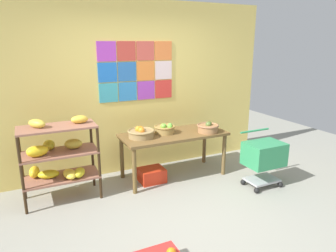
{
  "coord_description": "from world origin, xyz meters",
  "views": [
    {
      "loc": [
        -1.57,
        -2.76,
        2.03
      ],
      "look_at": [
        0.15,
        0.84,
        0.95
      ],
      "focal_mm": 32.94,
      "sensor_mm": 36.0,
      "label": 1
    }
  ],
  "objects_px": {
    "banana_shelf_unit": "(57,154)",
    "fruit_basket_right": "(208,128)",
    "display_table": "(174,138)",
    "produce_crate_under_table": "(152,175)",
    "shopping_cart": "(264,156)",
    "fruit_basket_left": "(165,129)",
    "fruit_basket_back_right": "(141,133)"
  },
  "relations": [
    {
      "from": "display_table",
      "to": "produce_crate_under_table",
      "type": "distance_m",
      "value": 0.64
    },
    {
      "from": "banana_shelf_unit",
      "to": "display_table",
      "type": "relative_size",
      "value": 0.7
    },
    {
      "from": "shopping_cart",
      "to": "banana_shelf_unit",
      "type": "bearing_deg",
      "value": 169.79
    },
    {
      "from": "fruit_basket_back_right",
      "to": "produce_crate_under_table",
      "type": "height_order",
      "value": "fruit_basket_back_right"
    },
    {
      "from": "banana_shelf_unit",
      "to": "fruit_basket_left",
      "type": "relative_size",
      "value": 3.48
    },
    {
      "from": "display_table",
      "to": "shopping_cart",
      "type": "height_order",
      "value": "shopping_cart"
    },
    {
      "from": "banana_shelf_unit",
      "to": "fruit_basket_right",
      "type": "distance_m",
      "value": 2.21
    },
    {
      "from": "fruit_basket_right",
      "to": "banana_shelf_unit",
      "type": "bearing_deg",
      "value": 175.92
    },
    {
      "from": "shopping_cart",
      "to": "fruit_basket_left",
      "type": "bearing_deg",
      "value": 147.84
    },
    {
      "from": "fruit_basket_left",
      "to": "fruit_basket_back_right",
      "type": "height_order",
      "value": "fruit_basket_back_right"
    },
    {
      "from": "banana_shelf_unit",
      "to": "produce_crate_under_table",
      "type": "relative_size",
      "value": 3.02
    },
    {
      "from": "banana_shelf_unit",
      "to": "fruit_basket_right",
      "type": "bearing_deg",
      "value": -4.08
    },
    {
      "from": "fruit_basket_right",
      "to": "shopping_cart",
      "type": "relative_size",
      "value": 0.42
    },
    {
      "from": "display_table",
      "to": "fruit_basket_back_right",
      "type": "relative_size",
      "value": 4.08
    },
    {
      "from": "fruit_basket_left",
      "to": "shopping_cart",
      "type": "relative_size",
      "value": 0.4
    },
    {
      "from": "display_table",
      "to": "produce_crate_under_table",
      "type": "height_order",
      "value": "display_table"
    },
    {
      "from": "fruit_basket_right",
      "to": "produce_crate_under_table",
      "type": "relative_size",
      "value": 0.9
    },
    {
      "from": "fruit_basket_left",
      "to": "display_table",
      "type": "bearing_deg",
      "value": -27.35
    },
    {
      "from": "banana_shelf_unit",
      "to": "display_table",
      "type": "bearing_deg",
      "value": 0.3
    },
    {
      "from": "fruit_basket_left",
      "to": "fruit_basket_back_right",
      "type": "bearing_deg",
      "value": -174.18
    },
    {
      "from": "banana_shelf_unit",
      "to": "produce_crate_under_table",
      "type": "bearing_deg",
      "value": -1.35
    },
    {
      "from": "banana_shelf_unit",
      "to": "fruit_basket_right",
      "type": "relative_size",
      "value": 3.34
    },
    {
      "from": "display_table",
      "to": "produce_crate_under_table",
      "type": "xyz_separation_m",
      "value": [
        -0.38,
        -0.04,
        -0.52
      ]
    },
    {
      "from": "shopping_cart",
      "to": "fruit_basket_right",
      "type": "bearing_deg",
      "value": 132.96
    },
    {
      "from": "display_table",
      "to": "shopping_cart",
      "type": "xyz_separation_m",
      "value": [
        1.01,
        -0.87,
        -0.15
      ]
    },
    {
      "from": "fruit_basket_left",
      "to": "fruit_basket_right",
      "type": "relative_size",
      "value": 0.96
    },
    {
      "from": "banana_shelf_unit",
      "to": "fruit_basket_right",
      "type": "height_order",
      "value": "banana_shelf_unit"
    },
    {
      "from": "display_table",
      "to": "fruit_basket_left",
      "type": "relative_size",
      "value": 4.99
    },
    {
      "from": "fruit_basket_right",
      "to": "fruit_basket_back_right",
      "type": "xyz_separation_m",
      "value": [
        -1.03,
        0.19,
        -0.0
      ]
    },
    {
      "from": "display_table",
      "to": "fruit_basket_right",
      "type": "height_order",
      "value": "fruit_basket_right"
    },
    {
      "from": "banana_shelf_unit",
      "to": "display_table",
      "type": "xyz_separation_m",
      "value": [
        1.7,
        0.01,
        -0.02
      ]
    },
    {
      "from": "banana_shelf_unit",
      "to": "fruit_basket_left",
      "type": "height_order",
      "value": "banana_shelf_unit"
    }
  ]
}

